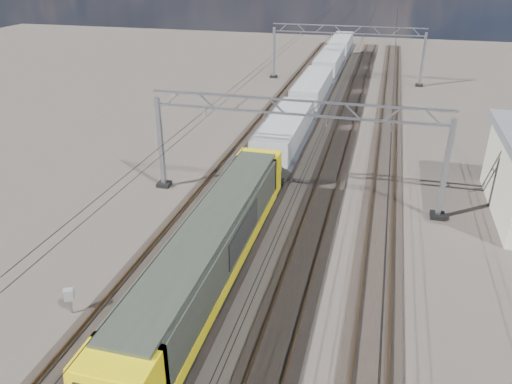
% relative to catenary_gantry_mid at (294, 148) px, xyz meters
% --- Properties ---
extents(ground, '(160.00, 160.00, 0.00)m').
position_rel_catenary_gantry_mid_xyz_m(ground, '(-0.00, -4.00, -3.91)').
color(ground, '#29231E').
rests_on(ground, ground).
extents(track_outer_west, '(2.60, 140.00, 0.30)m').
position_rel_catenary_gantry_mid_xyz_m(track_outer_west, '(-6.00, -4.00, -3.83)').
color(track_outer_west, black).
rests_on(track_outer_west, ground).
extents(track_loco, '(2.60, 140.00, 0.30)m').
position_rel_catenary_gantry_mid_xyz_m(track_loco, '(-2.00, -4.00, -3.83)').
color(track_loco, black).
rests_on(track_loco, ground).
extents(track_inner_east, '(2.60, 140.00, 0.30)m').
position_rel_catenary_gantry_mid_xyz_m(track_inner_east, '(2.00, -4.00, -3.83)').
color(track_inner_east, black).
rests_on(track_inner_east, ground).
extents(track_outer_east, '(2.60, 140.00, 0.30)m').
position_rel_catenary_gantry_mid_xyz_m(track_outer_east, '(6.00, -4.00, -3.83)').
color(track_outer_east, black).
rests_on(track_outer_east, ground).
extents(catenary_gantry_mid, '(19.90, 0.90, 7.11)m').
position_rel_catenary_gantry_mid_xyz_m(catenary_gantry_mid, '(0.00, 0.00, 0.00)').
color(catenary_gantry_mid, gray).
rests_on(catenary_gantry_mid, ground).
extents(catenary_gantry_far, '(19.90, 0.90, 7.11)m').
position_rel_catenary_gantry_mid_xyz_m(catenary_gantry_far, '(0.00, 36.00, 0.00)').
color(catenary_gantry_far, gray).
rests_on(catenary_gantry_far, ground).
extents(overhead_wires, '(12.03, 140.00, 0.53)m').
position_rel_catenary_gantry_mid_xyz_m(overhead_wires, '(-0.00, 4.00, 1.84)').
color(overhead_wires, black).
rests_on(overhead_wires, ground).
extents(locomotive, '(2.76, 21.10, 3.62)m').
position_rel_catenary_gantry_mid_xyz_m(locomotive, '(-2.00, -10.67, -1.58)').
color(locomotive, black).
rests_on(locomotive, ground).
extents(hopper_wagon_lead, '(3.38, 13.00, 3.25)m').
position_rel_catenary_gantry_mid_xyz_m(hopper_wagon_lead, '(-2.00, 7.02, -1.67)').
color(hopper_wagon_lead, black).
rests_on(hopper_wagon_lead, ground).
extents(hopper_wagon_mid, '(3.38, 13.00, 3.25)m').
position_rel_catenary_gantry_mid_xyz_m(hopper_wagon_mid, '(-2.00, 21.22, -1.67)').
color(hopper_wagon_mid, black).
rests_on(hopper_wagon_mid, ground).
extents(hopper_wagon_third, '(3.38, 13.00, 3.25)m').
position_rel_catenary_gantry_mid_xyz_m(hopper_wagon_third, '(-2.00, 35.42, -1.67)').
color(hopper_wagon_third, black).
rests_on(hopper_wagon_third, ground).
extents(hopper_wagon_fourth, '(3.38, 13.00, 3.25)m').
position_rel_catenary_gantry_mid_xyz_m(hopper_wagon_fourth, '(-2.00, 49.62, -1.67)').
color(hopper_wagon_fourth, black).
rests_on(hopper_wagon_fourth, ground).
extents(trackside_cabinet, '(0.55, 0.50, 1.35)m').
position_rel_catenary_gantry_mid_xyz_m(trackside_cabinet, '(-7.85, -14.27, -2.87)').
color(trackside_cabinet, gray).
rests_on(trackside_cabinet, ground).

